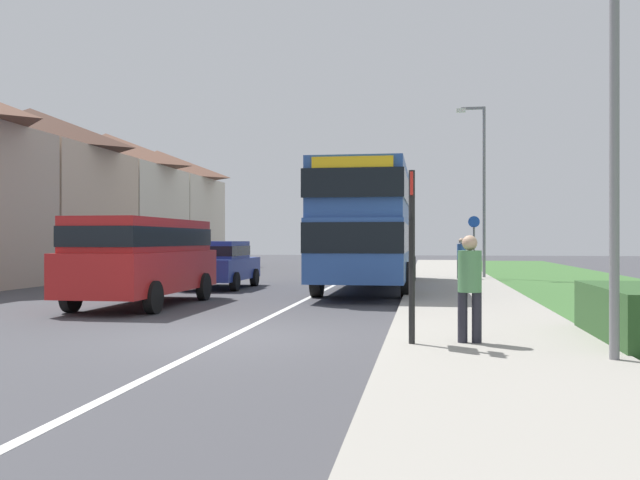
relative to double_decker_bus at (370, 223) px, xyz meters
The scene contains 13 objects.
ground_plane 11.25m from the double_decker_bus, 97.40° to the right, with size 120.00×120.00×0.00m, color #424247.
lane_marking_centre 3.91m from the double_decker_bus, 115.73° to the right, with size 0.14×60.00×0.01m, color silver.
pavement_near_side 6.05m from the double_decker_bus, 60.72° to the right, with size 3.20×68.00×0.12m, color #9E998E.
roadside_hedge 12.16m from the double_decker_bus, 66.11° to the right, with size 1.10×3.15×0.90m, color #2D5128.
double_decker_bus is the anchor object (origin of this frame).
parked_van_red 7.97m from the double_decker_bus, 129.17° to the right, with size 2.11×5.44×2.11m.
parked_car_blue 5.11m from the double_decker_bus, behind, with size 1.89×3.96×1.56m.
pedestrian_at_stop 12.06m from the double_decker_bus, 78.47° to the right, with size 0.34×0.34×1.67m.
pedestrian_walking_away 5.81m from the double_decker_bus, 56.71° to the left, with size 0.34×0.34×1.67m.
bus_stop_sign 12.09m from the double_decker_bus, 82.49° to the right, with size 0.09×0.52×2.60m.
cycle_route_sign 6.19m from the double_decker_bus, 54.11° to the left, with size 0.44×0.08×2.52m.
street_lamp_mid 7.30m from the double_decker_bus, 56.04° to the left, with size 1.14×0.20×6.89m.
house_terrace_far_side 16.74m from the double_decker_bus, 151.58° to the left, with size 6.68×27.15×7.14m.
Camera 1 is at (3.20, -10.81, 1.60)m, focal length 38.14 mm.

